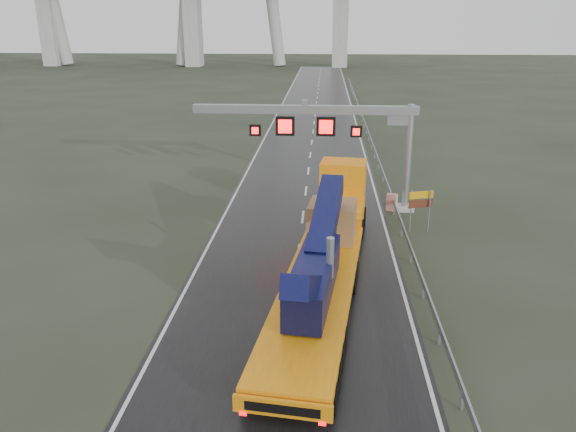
# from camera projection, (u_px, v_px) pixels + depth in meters

# --- Properties ---
(ground) EXTENTS (400.00, 400.00, 0.00)m
(ground) POSITION_uv_depth(u_px,v_px,m) (287.00, 353.00, 22.06)
(ground) COLOR #272E20
(ground) RESTS_ON ground
(road) EXTENTS (11.00, 200.00, 0.02)m
(road) POSITION_uv_depth(u_px,v_px,m) (312.00, 142.00, 59.71)
(road) COLOR black
(road) RESTS_ON ground
(guardrail) EXTENTS (0.20, 140.00, 1.40)m
(guardrail) POSITION_uv_depth(u_px,v_px,m) (378.00, 159.00, 49.70)
(guardrail) COLOR gray
(guardrail) RESTS_ON ground
(sign_gantry) EXTENTS (14.90, 1.20, 7.42)m
(sign_gantry) POSITION_uv_depth(u_px,v_px,m) (337.00, 128.00, 37.01)
(sign_gantry) COLOR #ADACA8
(sign_gantry) RESTS_ON ground
(heavy_haul_truck) EXTENTS (5.47, 21.16, 4.92)m
(heavy_haul_truck) POSITION_uv_depth(u_px,v_px,m) (329.00, 237.00, 28.52)
(heavy_haul_truck) COLOR #FFA10E
(heavy_haul_truck) RESTS_ON ground
(exit_sign_pair) EXTENTS (1.50, 0.53, 2.66)m
(exit_sign_pair) POSITION_uv_depth(u_px,v_px,m) (421.00, 203.00, 33.98)
(exit_sign_pair) COLOR #96999E
(exit_sign_pair) RESTS_ON ground
(striped_barrier) EXTENTS (0.78, 0.59, 1.18)m
(striped_barrier) POSITION_uv_depth(u_px,v_px,m) (392.00, 202.00, 38.24)
(striped_barrier) COLOR red
(striped_barrier) RESTS_ON ground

